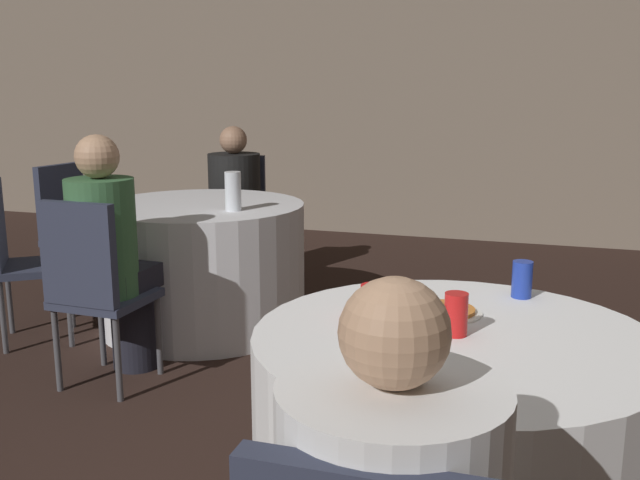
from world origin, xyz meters
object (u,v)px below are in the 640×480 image
Objects in this scene: chair_far_north at (238,208)px; bottle_far at (233,191)px; person_black_shirt at (233,205)px; pizza_plate_near at (445,311)px; table_far at (202,265)px; chair_far_south at (92,280)px; chair_far_southwest at (15,248)px; chair_far_west at (72,222)px; person_green_jacket at (113,259)px; soda_can_blue at (522,279)px; soda_can_red at (456,314)px; table_near at (450,455)px.

bottle_far is (0.49, -1.17, 0.31)m from chair_far_north.
pizza_plate_near is at bearing 114.65° from person_black_shirt.
chair_far_south is (-0.04, -1.03, 0.17)m from table_far.
pizza_plate_near is at bearing 113.49° from chair_far_north.
table_far is 1.33× the size of chair_far_southwest.
chair_far_south is at bearing 82.40° from person_black_shirt.
chair_far_southwest is at bearing 21.75° from chair_far_west.
chair_far_west is 0.76× the size of person_green_jacket.
chair_far_south is at bearing -92.44° from table_far.
bottle_far is at bearing 141.96° from soda_can_blue.
soda_can_red is at bearing 112.42° from chair_far_north.
pizza_plate_near is 0.33m from soda_can_blue.
chair_far_west is 1.42m from person_green_jacket.
table_near is 1.25× the size of chair_far_north.
chair_far_south is at bearing -110.60° from bottle_far.
pizza_plate_near is at bearing 106.40° from table_near.
person_green_jacket reaches higher than chair_far_north.
table_near is 5.28× the size of bottle_far.
table_near is 0.95× the size of person_green_jacket.
soda_can_blue is (0.16, 0.43, 0.00)m from soda_can_red.
table_near is 2.85m from chair_far_southwest.
table_near is 3.43m from chair_far_north.
chair_far_south is (0.80, -0.44, 0.00)m from chair_far_southwest.
soda_can_red is at bearing -74.36° from pizza_plate_near.
person_green_jacket reaches higher than chair_far_southwest.
table_far is at bearing 135.21° from pizza_plate_near.
chair_far_north is 7.56× the size of soda_can_blue.
bottle_far is at bearing -28.68° from table_far.
chair_far_south reaches higher than soda_can_blue.
soda_can_blue is (2.72, -0.81, 0.26)m from chair_far_southwest.
soda_can_red reaches higher than table_far.
soda_can_red is at bearing 29.17° from chair_far_southwest.
chair_far_southwest reaches higher than table_far.
chair_far_southwest is at bearing -145.13° from table_far.
chair_far_south is 4.11× the size of pizza_plate_near.
table_far is 1.33× the size of chair_far_west.
chair_far_southwest is 1.59m from person_black_shirt.
table_near is 2.25m from bottle_far.
chair_far_west is 3.30m from soda_can_blue.
bottle_far is at bearing 101.28° from chair_far_north.
table_far is at bearing 90.00° from chair_far_north.
chair_far_southwest is 1.00× the size of chair_far_west.
chair_far_west is at bearing 146.07° from pizza_plate_near.
chair_far_north is at bearing 112.88° from bottle_far.
bottle_far is (0.32, 0.71, 0.25)m from person_green_jacket.
chair_far_north reaches higher than table_near.
chair_far_southwest is 7.56× the size of soda_can_red.
pizza_plate_near is at bearing -131.20° from soda_can_blue.
bottle_far is (1.13, 0.43, 0.31)m from chair_far_southwest.
chair_far_southwest is 1.00× the size of chair_far_north.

